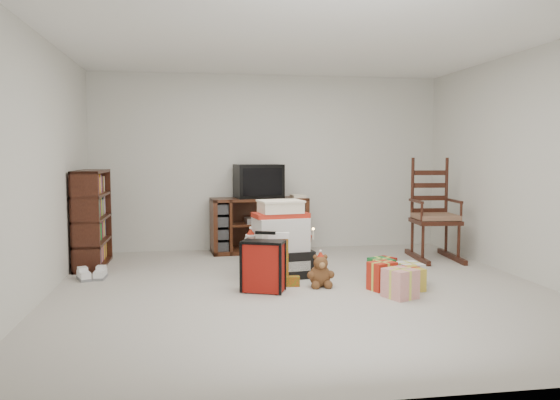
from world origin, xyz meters
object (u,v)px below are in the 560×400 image
at_px(teddy_bear, 320,273).
at_px(red_suitcase, 263,266).
at_px(crt_television, 258,181).
at_px(santa_figurine, 299,248).
at_px(sneaker_pair, 92,275).
at_px(bookshelf, 92,220).
at_px(gift_cluster, 394,275).
at_px(mrs_claus_figurine, 251,258).
at_px(tv_stand, 259,225).
at_px(rocking_chair, 433,223).
at_px(gift_pile, 280,244).

bearing_deg(teddy_bear, red_suitcase, -168.19).
relative_size(red_suitcase, crt_television, 0.88).
bearing_deg(santa_figurine, sneaker_pair, -174.16).
distance_m(bookshelf, red_suitcase, 2.50).
xyz_separation_m(bookshelf, gift_cluster, (3.26, -1.60, -0.45)).
bearing_deg(teddy_bear, mrs_claus_figurine, 138.23).
distance_m(tv_stand, rocking_chair, 2.35).
height_order(mrs_claus_figurine, sneaker_pair, mrs_claus_figurine).
bearing_deg(crt_television, mrs_claus_figurine, -107.64).
bearing_deg(sneaker_pair, crt_television, 22.40).
bearing_deg(red_suitcase, tv_stand, 105.90).
bearing_deg(teddy_bear, gift_cluster, -9.83).
distance_m(rocking_chair, mrs_claus_figurine, 2.59).
bearing_deg(sneaker_pair, rocking_chair, -4.90).
bearing_deg(rocking_chair, gift_cluster, -122.39).
bearing_deg(gift_cluster, teddy_bear, 170.17).
bearing_deg(rocking_chair, gift_pile, -156.36).
xyz_separation_m(teddy_bear, crt_television, (-0.39, 2.12, 0.85)).
bearing_deg(crt_television, gift_cluster, -70.77).
xyz_separation_m(bookshelf, red_suitcase, (1.90, -1.60, -0.31)).
relative_size(red_suitcase, mrs_claus_figurine, 1.10).
distance_m(santa_figurine, gift_cluster, 1.35).
bearing_deg(santa_figurine, gift_pile, -125.26).
distance_m(gift_pile, red_suitcase, 0.74).
relative_size(tv_stand, sneaker_pair, 4.07).
relative_size(rocking_chair, mrs_claus_figurine, 2.51).
distance_m(santa_figurine, sneaker_pair, 2.38).
bearing_deg(crt_television, rocking_chair, -28.43).
relative_size(tv_stand, mrs_claus_figurine, 2.49).
bearing_deg(santa_figurine, tv_stand, 106.83).
bearing_deg(teddy_bear, gift_pile, 121.01).
bearing_deg(gift_pile, teddy_bear, -67.72).
bearing_deg(bookshelf, tv_stand, 16.72).
bearing_deg(red_suitcase, mrs_claus_figurine, 115.60).
relative_size(bookshelf, teddy_bear, 3.55).
bearing_deg(gift_pile, tv_stand, 83.13).
distance_m(bookshelf, sneaker_pair, 0.92).
height_order(tv_stand, santa_figurine, tv_stand).
relative_size(tv_stand, gift_cluster, 1.40).
bearing_deg(sneaker_pair, bookshelf, 86.24).
relative_size(tv_stand, bookshelf, 1.16).
distance_m(red_suitcase, mrs_claus_figurine, 0.72).
bearing_deg(red_suitcase, sneaker_pair, 176.36).
relative_size(rocking_chair, red_suitcase, 2.28).
height_order(tv_stand, teddy_bear, tv_stand).
bearing_deg(mrs_claus_figurine, crt_television, 79.92).
bearing_deg(teddy_bear, santa_figurine, 91.97).
height_order(santa_figurine, gift_cluster, santa_figurine).
xyz_separation_m(tv_stand, sneaker_pair, (-2.02, -1.39, -0.34)).
height_order(bookshelf, red_suitcase, bookshelf).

